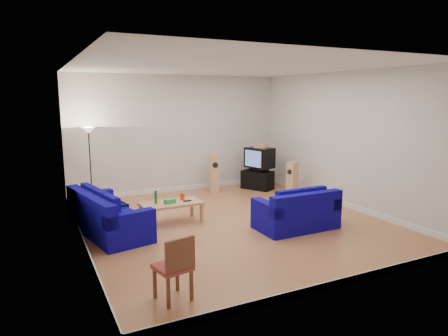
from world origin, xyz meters
name	(u,v)px	position (x,y,z in m)	size (l,w,h in m)	color
room	(233,150)	(0.00, 0.00, 1.54)	(6.01, 6.51, 3.21)	brown
sofa_three_seat	(106,218)	(-2.51, 0.44, 0.31)	(1.34, 2.27, 0.82)	#060062
sofa_loveseat	(297,214)	(0.97, -0.94, 0.30)	(1.59, 0.89, 0.79)	#060062
coffee_table	(171,205)	(-1.18, 0.49, 0.40)	(1.26, 0.66, 0.45)	tan
bottle	(156,197)	(-1.48, 0.55, 0.59)	(0.06, 0.06, 0.27)	#197233
tissue_box	(170,201)	(-1.23, 0.42, 0.50)	(0.23, 0.12, 0.09)	green
red_canister	(182,197)	(-0.89, 0.60, 0.52)	(0.10, 0.10, 0.14)	red
remote	(187,201)	(-0.85, 0.43, 0.46)	(0.17, 0.05, 0.02)	black
tv_stand	(257,180)	(2.08, 2.46, 0.26)	(0.86, 0.48, 0.52)	black
av_receiver	(259,169)	(2.13, 2.46, 0.58)	(0.44, 0.36, 0.10)	black
television	(259,158)	(2.11, 2.42, 0.91)	(0.73, 0.86, 0.57)	black
centre_speaker	(260,146)	(2.12, 2.40, 1.25)	(0.35, 0.14, 0.12)	tan
speaker_left	(214,173)	(0.82, 2.70, 0.53)	(0.31, 0.36, 1.06)	tan
speaker_right	(292,179)	(2.45, 1.29, 0.46)	(0.33, 0.29, 0.93)	tan
floor_lamp	(89,141)	(-2.45, 2.70, 1.57)	(0.33, 0.33, 1.90)	black
dining_chair	(175,265)	(-2.17, -2.61, 0.49)	(0.50, 0.50, 0.88)	brown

